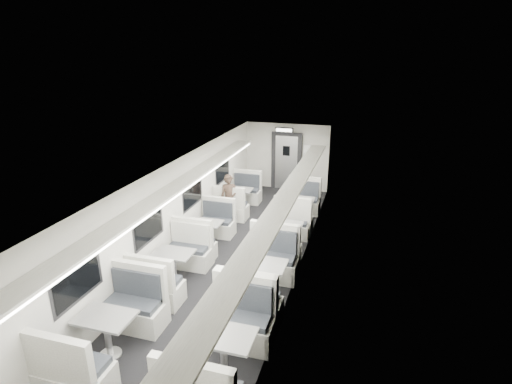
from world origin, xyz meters
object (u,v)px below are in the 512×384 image
Objects in this scene: booth_left_a at (239,199)px; booth_left_d at (108,336)px; exit_sign at (284,130)px; passenger at (229,199)px; booth_left_b at (207,234)px; booth_right_b at (286,235)px; booth_left_c at (174,267)px; booth_right_a at (299,210)px; vestibule_door at (286,162)px; booth_right_d at (224,356)px; booth_right_c at (262,280)px.

booth_left_a is 0.90× the size of booth_left_d.
booth_left_a is 2.91m from exit_sign.
booth_left_d is 1.53× the size of passenger.
booth_left_a reaches higher than booth_left_b.
booth_right_b is (2.00, 4.63, -0.05)m from booth_left_d.
booth_left_d is (0.00, -2.34, 0.02)m from booth_left_c.
booth_left_a reaches higher than booth_right_b.
booth_right_a is 2.07m from passenger.
exit_sign reaches higher than booth_left_a.
booth_left_b is 2.99m from booth_right_a.
booth_left_c is 1.00× the size of vestibule_door.
booth_right_d is at bearing -92.72° from passenger.
booth_right_d is at bearing -63.74° from booth_left_b.
vestibule_door is at bearing 52.52° from passenger.
booth_right_d is (2.00, -6.69, 0.06)m from booth_left_a.
passenger is (-1.96, 3.49, 0.32)m from booth_right_c.
booth_left_d is at bearing -90.00° from booth_left_c.
booth_right_c is (0.00, -2.33, 0.06)m from booth_right_b.
exit_sign is (1.00, 4.58, 1.93)m from booth_left_b.
booth_right_d reaches higher than booth_left_c.
booth_left_b is 0.85× the size of booth_right_c.
exit_sign is (1.00, 6.38, 1.90)m from booth_left_c.
exit_sign is (-1.00, 8.64, 1.87)m from booth_right_d.
booth_right_c is at bearing 90.00° from booth_right_d.
passenger reaches higher than booth_left_a.
booth_left_a is at bearing 90.00° from booth_left_d.
passenger is at bearing 89.65° from booth_left_d.
booth_right_c is (0.00, -4.05, 0.04)m from booth_right_a.
booth_right_c is at bearing -90.00° from booth_right_a.
booth_left_a is 0.95× the size of vestibule_door.
booth_left_b is at bearing 90.00° from booth_left_d.
booth_right_d is (0.00, -6.27, 0.04)m from booth_right_a.
booth_right_d is 1.59× the size of passenger.
booth_left_c is 1.08× the size of booth_right_b.
booth_right_a is 3.20m from exit_sign.
passenger is at bearing -105.76° from vestibule_door.
booth_left_d is 1.15× the size of booth_right_b.
booth_right_a is at bearing -70.68° from vestibule_door.
booth_left_b is at bearing -102.31° from exit_sign.
booth_left_a is 6.99m from booth_right_d.
exit_sign is (-1.00, 4.09, 1.93)m from booth_right_b.
booth_left_c is 0.91× the size of booth_right_d.
booth_right_b is 4.73m from vestibule_door.
booth_left_a is at bearing -117.25° from exit_sign.
booth_right_a is (2.00, 6.35, -0.02)m from booth_left_d.
booth_left_c reaches higher than booth_right_a.
exit_sign reaches higher than booth_right_b.
vestibule_door is at bearing 96.26° from booth_right_d.
booth_left_a is at bearing 70.34° from passenger.
booth_left_b is 0.84× the size of booth_right_d.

